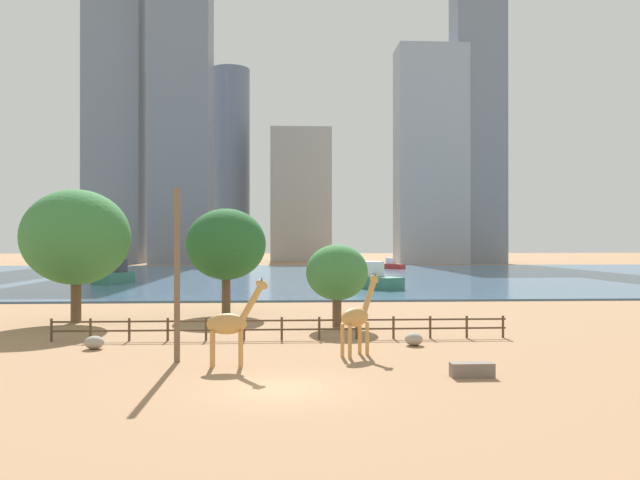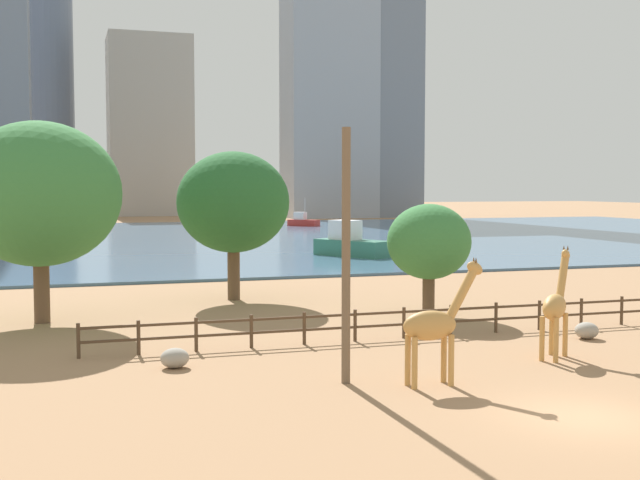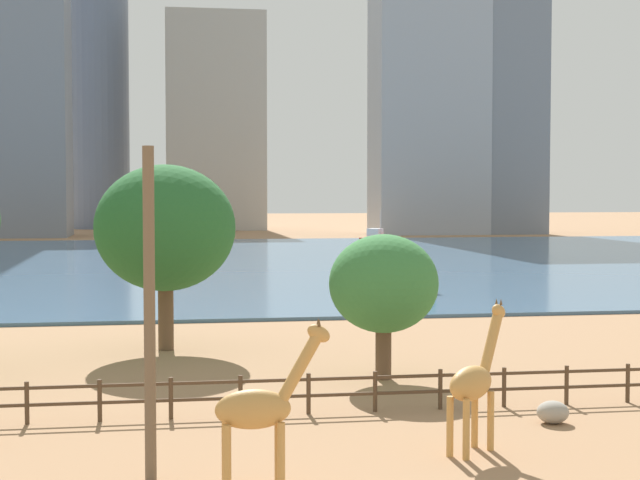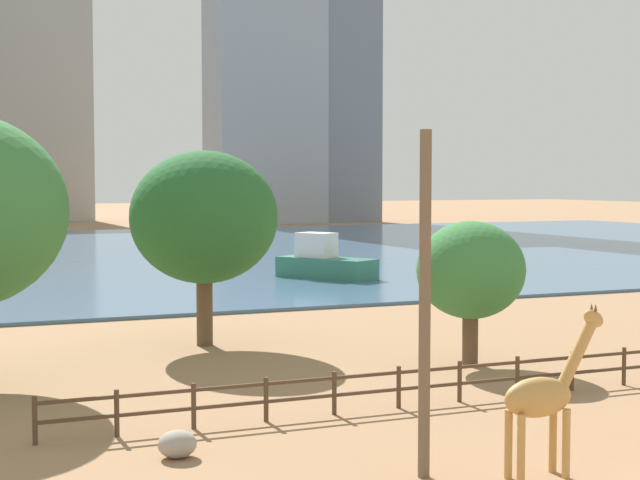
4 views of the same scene
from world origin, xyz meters
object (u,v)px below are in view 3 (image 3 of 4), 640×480
Objects in this scene: boulder_near_fence at (553,412)px; tree_right_tall at (384,284)px; boat_tug at (378,240)px; boat_ferry at (385,274)px; utility_pole at (149,315)px; giraffe_companion at (474,382)px; giraffe_tall at (260,409)px; tree_left_large at (165,228)px.

tree_right_tall is (-3.54, 7.69, 3.23)m from boulder_near_fence.
boat_ferry is at bearing -54.58° from boat_tug.
boat_tug is (26.65, 94.88, -3.14)m from utility_pole.
utility_pole reaches higher than boat_tug.
giraffe_companion reaches higher than boat_ferry.
giraffe_tall is 4.14× the size of boulder_near_fence.
utility_pole is at bearing -91.19° from tree_left_large.
tree_left_large reaches higher than giraffe_tall.
utility_pole reaches higher than giraffe_companion.
utility_pole reaches higher than tree_right_tall.
boat_ferry is (3.44, 38.10, 0.92)m from boulder_near_fence.
boat_tug is (18.18, 83.16, -2.64)m from tree_right_tall.
boat_ferry is (6.98, 30.42, -2.32)m from tree_right_tall.
boat_tug is at bearing 80.85° from boulder_near_fence.
boat_tug is (11.20, 52.74, -0.33)m from boat_ferry.
tree_left_large is 1.51× the size of tree_right_tall.
boulder_near_fence is 0.18× the size of tree_right_tall.
tree_right_tall reaches higher than boat_tug.
tree_right_tall is at bearing -54.93° from boat_tug.
giraffe_companion is 0.75× the size of tree_right_tall.
utility_pole is at bearing -58.29° from boat_tug.
boat_ferry is (15.45, 42.13, -2.82)m from utility_pole.
boulder_near_fence is (9.44, 5.14, -1.58)m from giraffe_tall.
boat_ferry is at bearing 39.68° from giraffe_companion.
tree_right_tall is 31.29m from boat_ferry.
giraffe_companion is 8.95m from utility_pole.
tree_right_tall reaches higher than giraffe_companion.
tree_right_tall is at bearing 64.67° from giraffe_tall.
tree_left_large is (-11.60, 15.77, 5.07)m from boulder_near_fence.
giraffe_companion is at bearing 8.20° from utility_pole.
boat_ferry is at bearing 72.78° from giraffe_tall.
tree_left_large is 11.56m from tree_right_tall.
tree_left_large is at bearing 126.34° from boulder_near_fence.
giraffe_tall is 0.49× the size of tree_left_large.
tree_left_large reaches higher than boulder_near_fence.
boat_tug is at bearing 139.11° from boat_ferry.
utility_pole is at bearing 156.00° from giraffe_tall.
giraffe_tall is at bearing -114.69° from tree_right_tall.
utility_pole is 1.71× the size of boat_tug.
giraffe_companion is at bearing -66.21° from tree_left_large.
boulder_near_fence is 0.13× the size of boat_ferry.
boat_ferry is 1.56× the size of boat_tug.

